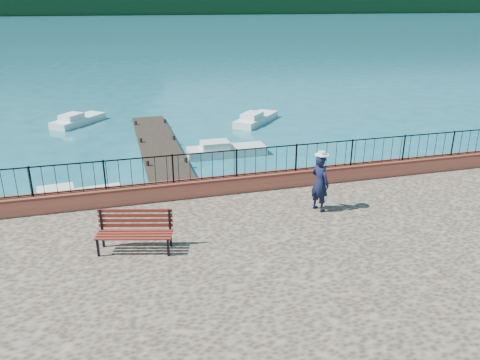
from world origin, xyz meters
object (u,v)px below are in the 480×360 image
park_bench (135,240)px  boat_0 (72,195)px  boat_2 (256,117)px  boat_3 (78,118)px  boat_1 (227,148)px  person (320,183)px

park_bench → boat_0: park_bench is taller
boat_2 → boat_3: (-11.24, 2.79, 0.00)m
boat_1 → boat_0: bearing=-147.9°
boat_2 → boat_1: bearing=-166.9°
boat_1 → boat_3: size_ratio=1.05×
boat_1 → park_bench: bearing=-115.1°
person → boat_0: size_ratio=0.49×
park_bench → boat_0: 6.94m
boat_0 → boat_3: size_ratio=0.99×
boat_0 → boat_2: 15.33m
boat_0 → boat_2: (10.93, 10.75, 0.00)m
person → boat_1: size_ratio=0.46×
park_bench → boat_2: park_bench is taller
person → boat_2: size_ratio=0.44×
boat_2 → person: bearing=-147.7°
boat_0 → boat_3: (-0.32, 13.53, 0.00)m
park_bench → boat_3: bearing=111.8°
park_bench → boat_3: size_ratio=0.54×
park_bench → boat_0: (-2.06, 6.53, -1.13)m
person → boat_2: person is taller
boat_2 → boat_3: same height
boat_3 → person: bearing=-116.5°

